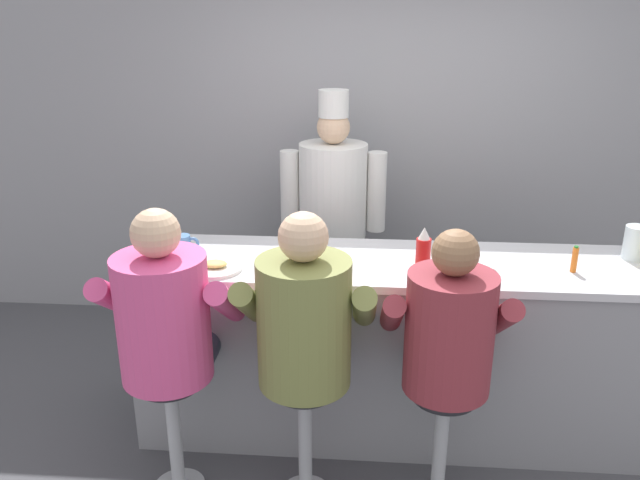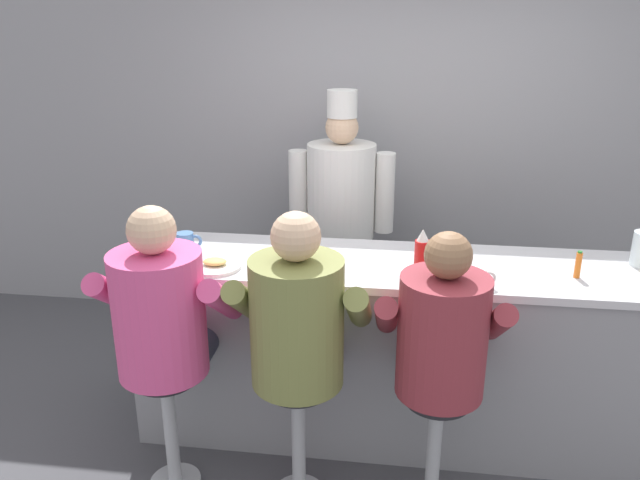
{
  "view_description": "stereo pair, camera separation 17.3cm",
  "coord_description": "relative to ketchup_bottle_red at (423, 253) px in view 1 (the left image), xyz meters",
  "views": [
    {
      "loc": [
        -0.16,
        -2.74,
        2.24
      ],
      "look_at": [
        -0.4,
        0.31,
        1.15
      ],
      "focal_mm": 35.0,
      "sensor_mm": 36.0,
      "label": 1
    },
    {
      "loc": [
        0.01,
        -2.72,
        2.24
      ],
      "look_at": [
        -0.4,
        0.31,
        1.15
      ],
      "focal_mm": 35.0,
      "sensor_mm": 36.0,
      "label": 2
    }
  ],
  "objects": [
    {
      "name": "cook_in_whites_near",
      "position": [
        -0.51,
        1.12,
        -0.15
      ],
      "size": [
        0.71,
        0.45,
        1.81
      ],
      "color": "#232328",
      "rests_on": "ground_plane"
    },
    {
      "name": "cereal_bowl",
      "position": [
        -0.7,
        -0.03,
        -0.09
      ],
      "size": [
        0.13,
        0.13,
        0.06
      ],
      "color": "white",
      "rests_on": "diner_counter"
    },
    {
      "name": "coffee_mug_blue",
      "position": [
        -1.28,
        0.22,
        -0.07
      ],
      "size": [
        0.14,
        0.09,
        0.1
      ],
      "color": "#4C7AB2",
      "rests_on": "diner_counter"
    },
    {
      "name": "diner_seated_olive",
      "position": [
        -0.55,
        -0.39,
        -0.22
      ],
      "size": [
        0.64,
        0.63,
        1.47
      ],
      "color": "#B2B5BA",
      "rests_on": "ground_plane"
    },
    {
      "name": "diner_counter",
      "position": [
        -0.12,
        0.18,
        -0.63
      ],
      "size": [
        2.81,
        0.68,
        1.03
      ],
      "color": "gray",
      "rests_on": "ground_plane"
    },
    {
      "name": "wall_back",
      "position": [
        -0.12,
        1.62,
        0.21
      ],
      "size": [
        10.0,
        0.06,
        2.7
      ],
      "color": "#99999E",
      "rests_on": "ground_plane"
    },
    {
      "name": "coffee_mug_white",
      "position": [
        0.27,
        -0.09,
        -0.07
      ],
      "size": [
        0.12,
        0.08,
        0.09
      ],
      "color": "white",
      "rests_on": "diner_counter"
    },
    {
      "name": "water_pitcher_clear",
      "position": [
        1.14,
        0.31,
        -0.03
      ],
      "size": [
        0.15,
        0.13,
        0.18
      ],
      "color": "silver",
      "rests_on": "diner_counter"
    },
    {
      "name": "hot_sauce_bottle_orange",
      "position": [
        0.77,
        0.1,
        -0.05
      ],
      "size": [
        0.03,
        0.03,
        0.14
      ],
      "color": "orange",
      "rests_on": "diner_counter"
    },
    {
      "name": "diner_seated_maroon",
      "position": [
        0.09,
        -0.4,
        -0.25
      ],
      "size": [
        0.59,
        0.59,
        1.41
      ],
      "color": "#B2B5BA",
      "rests_on": "ground_plane"
    },
    {
      "name": "breakfast_plate",
      "position": [
        -1.05,
        -0.02,
        -0.1
      ],
      "size": [
        0.27,
        0.27,
        0.05
      ],
      "color": "white",
      "rests_on": "diner_counter"
    },
    {
      "name": "diner_seated_pink",
      "position": [
        -1.19,
        -0.39,
        -0.22
      ],
      "size": [
        0.64,
        0.63,
        1.47
      ],
      "color": "#B2B5BA",
      "rests_on": "ground_plane"
    },
    {
      "name": "ketchup_bottle_red",
      "position": [
        0.0,
        0.0,
        0.0
      ],
      "size": [
        0.07,
        0.07,
        0.25
      ],
      "color": "red",
      "rests_on": "diner_counter"
    },
    {
      "name": "ground_plane",
      "position": [
        -0.12,
        -0.17,
        -1.14
      ],
      "size": [
        20.0,
        20.0,
        0.0
      ],
      "primitive_type": "plane",
      "color": "#4C4C51"
    }
  ]
}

